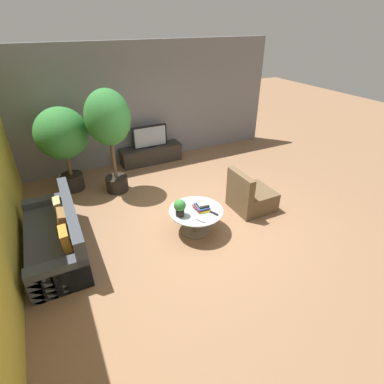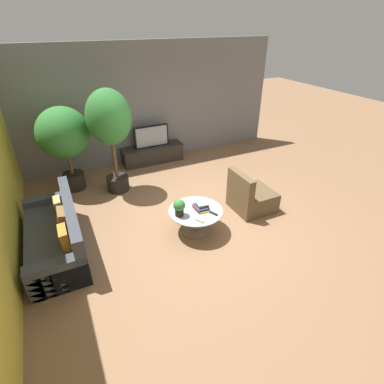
{
  "view_description": "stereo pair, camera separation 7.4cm",
  "coord_description": "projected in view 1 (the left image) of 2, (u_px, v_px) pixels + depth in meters",
  "views": [
    {
      "loc": [
        -2.37,
        -4.29,
        3.45
      ],
      "look_at": [
        -0.15,
        0.13,
        0.55
      ],
      "focal_mm": 28.0,
      "sensor_mm": 36.0,
      "label": 1
    },
    {
      "loc": [
        -2.31,
        -4.32,
        3.45
      ],
      "look_at": [
        -0.15,
        0.13,
        0.55
      ],
      "focal_mm": 28.0,
      "sensor_mm": 36.0,
      "label": 2
    }
  ],
  "objects": [
    {
      "name": "potted_plant_tabletop",
      "position": [
        180.0,
        207.0,
        5.13
      ],
      "size": [
        0.21,
        0.21,
        0.31
      ],
      "color": "black",
      "rests_on": "coffee_table"
    },
    {
      "name": "remote_black",
      "position": [
        214.0,
        213.0,
        5.26
      ],
      "size": [
        0.1,
        0.16,
        0.02
      ],
      "primitive_type": "cube",
      "rotation": [
        0.0,
        0.0,
        0.41
      ],
      "color": "black",
      "rests_on": "coffee_table"
    },
    {
      "name": "remote_silver",
      "position": [
        201.0,
        221.0,
        5.07
      ],
      "size": [
        0.11,
        0.16,
        0.02
      ],
      "primitive_type": "cube",
      "rotation": [
        0.0,
        0.0,
        0.47
      ],
      "color": "gray",
      "rests_on": "coffee_table"
    },
    {
      "name": "potted_palm_tall",
      "position": [
        62.0,
        137.0,
        6.32
      ],
      "size": [
        1.1,
        1.1,
        1.88
      ],
      "color": "black",
      "rests_on": "ground"
    },
    {
      "name": "back_wall_stone",
      "position": [
        143.0,
        104.0,
        7.72
      ],
      "size": [
        7.4,
        0.12,
        3.0
      ],
      "primitive_type": "cube",
      "color": "slate",
      "rests_on": "ground"
    },
    {
      "name": "ground_plane",
      "position": [
        202.0,
        217.0,
        5.97
      ],
      "size": [
        24.0,
        24.0,
        0.0
      ],
      "primitive_type": "plane",
      "color": "#8C6647"
    },
    {
      "name": "book_stack",
      "position": [
        202.0,
        206.0,
        5.36
      ],
      "size": [
        0.25,
        0.31,
        0.13
      ],
      "color": "gold",
      "rests_on": "coffee_table"
    },
    {
      "name": "armchair_wicker",
      "position": [
        250.0,
        197.0,
        6.11
      ],
      "size": [
        0.8,
        0.76,
        0.86
      ],
      "rotation": [
        0.0,
        0.0,
        1.57
      ],
      "color": "brown",
      "rests_on": "ground"
    },
    {
      "name": "potted_palm_corner",
      "position": [
        108.0,
        123.0,
        6.11
      ],
      "size": [
        0.92,
        0.92,
        2.27
      ],
      "color": "black",
      "rests_on": "ground"
    },
    {
      "name": "media_console",
      "position": [
        151.0,
        154.0,
        8.12
      ],
      "size": [
        1.65,
        0.5,
        0.45
      ],
      "color": "#2D2823",
      "rests_on": "ground"
    },
    {
      "name": "couch_by_wall",
      "position": [
        57.0,
        237.0,
        4.97
      ],
      "size": [
        0.84,
        2.13,
        0.84
      ],
      "rotation": [
        0.0,
        0.0,
        -1.57
      ],
      "color": "#3D424C",
      "rests_on": "ground"
    },
    {
      "name": "television",
      "position": [
        150.0,
        137.0,
        7.87
      ],
      "size": [
        0.92,
        0.13,
        0.57
      ],
      "color": "black",
      "rests_on": "media_console"
    },
    {
      "name": "coffee_table",
      "position": [
        196.0,
        217.0,
        5.43
      ],
      "size": [
        0.98,
        0.98,
        0.46
      ],
      "color": "#756656",
      "rests_on": "ground"
    }
  ]
}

